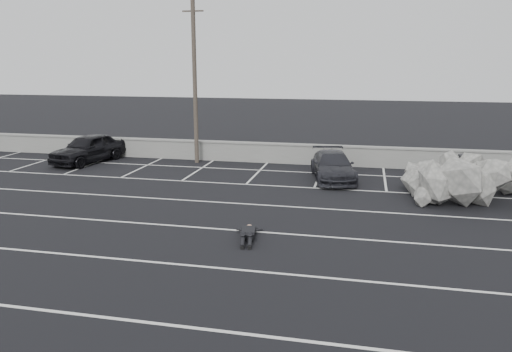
% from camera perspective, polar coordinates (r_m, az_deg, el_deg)
% --- Properties ---
extents(ground, '(120.00, 120.00, 0.00)m').
position_cam_1_polar(ground, '(14.16, -13.91, -9.34)').
color(ground, black).
rests_on(ground, ground).
extents(seawall, '(50.00, 0.45, 1.06)m').
position_cam_1_polar(seawall, '(26.79, -0.73, 2.80)').
color(seawall, gray).
rests_on(seawall, ground).
extents(stall_lines, '(36.00, 20.05, 0.01)m').
position_cam_1_polar(stall_lines, '(17.99, -7.97, -4.21)').
color(stall_lines, silver).
rests_on(stall_lines, ground).
extents(car_left, '(2.77, 4.74, 1.52)m').
position_cam_1_polar(car_left, '(28.06, -18.63, 3.02)').
color(car_left, black).
rests_on(car_left, ground).
extents(car_right, '(2.58, 4.57, 1.25)m').
position_cam_1_polar(car_right, '(23.00, 8.78, 1.14)').
color(car_right, '#25252B').
rests_on(car_right, ground).
extents(utility_pole, '(1.11, 0.22, 8.29)m').
position_cam_1_polar(utility_pole, '(26.39, -7.01, 10.53)').
color(utility_pole, '#4C4238').
rests_on(utility_pole, ground).
extents(trash_bin, '(0.92, 0.92, 1.05)m').
position_cam_1_polar(trash_bin, '(25.20, 22.78, 1.10)').
color(trash_bin, '#242527').
rests_on(trash_bin, ground).
extents(riprap_pile, '(6.17, 4.71, 1.55)m').
position_cam_1_polar(riprap_pile, '(21.12, 22.44, -0.84)').
color(riprap_pile, gray).
rests_on(riprap_pile, ground).
extents(person, '(1.58, 2.49, 0.44)m').
position_cam_1_polar(person, '(15.48, -0.86, -6.11)').
color(person, black).
rests_on(person, ground).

